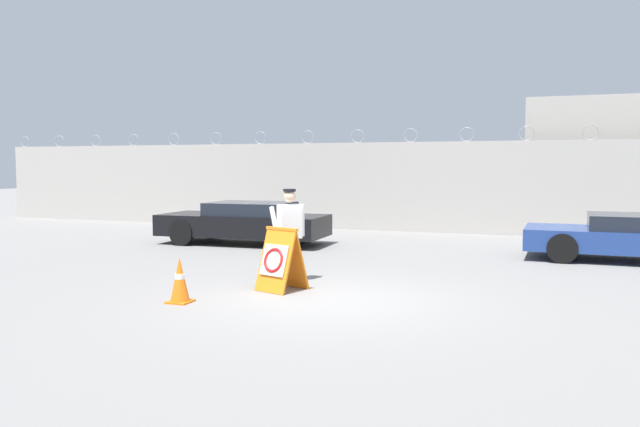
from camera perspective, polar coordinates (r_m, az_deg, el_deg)
ground_plane at (r=10.51m, az=0.54°, el=-7.89°), size 90.00×90.00×0.00m
perimeter_wall at (r=21.12m, az=10.70°, el=2.39°), size 36.00×0.30×3.48m
building_block at (r=24.97m, az=25.42°, el=4.06°), size 6.12×5.23×4.52m
barricade_sign at (r=11.21m, az=-3.66°, el=-4.19°), size 0.90×0.91×1.14m
security_guard at (r=11.92m, az=-2.81°, el=-1.52°), size 0.64×0.53×1.79m
traffic_cone_near at (r=10.49m, az=-12.70°, el=-5.95°), size 0.37×0.37×0.75m
parked_car_front_coupe at (r=17.87m, az=-6.90°, el=-0.79°), size 4.80×2.11×1.20m
parked_car_far_side at (r=16.25m, az=26.49°, el=-1.91°), size 4.61×2.10×1.10m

